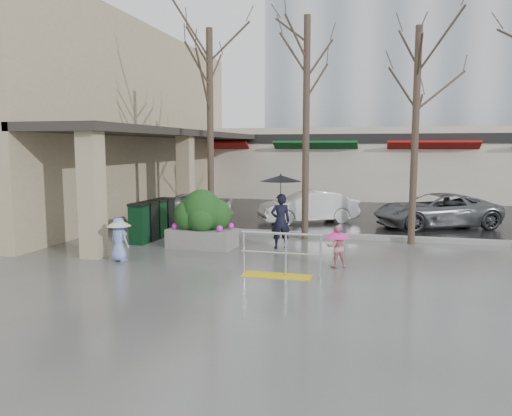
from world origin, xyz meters
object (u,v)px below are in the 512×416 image
at_px(child_pink, 337,244).
at_px(news_boxes, 153,220).
at_px(tree_west, 210,82).
at_px(tree_midwest, 307,74).
at_px(car_a, 187,206).
at_px(tree_mideast, 417,83).
at_px(woman, 281,203).
at_px(car_c, 436,210).
at_px(planter, 202,220).
at_px(child_blue, 119,236).
at_px(handrail, 280,260).
at_px(car_b, 308,207).

xyz_separation_m(child_pink, news_boxes, (-6.11, 2.39, 0.03)).
relative_size(tree_west, tree_midwest, 0.97).
bearing_deg(car_a, tree_mideast, 56.87).
relative_size(woman, child_pink, 2.12).
xyz_separation_m(tree_midwest, woman, (-0.46, -1.69, -3.90)).
relative_size(tree_mideast, child_pink, 6.25).
xyz_separation_m(car_a, car_c, (9.43, 1.10, 0.00)).
distance_m(news_boxes, car_a, 3.69).
xyz_separation_m(planter, news_boxes, (-2.01, 0.84, -0.20)).
height_order(tree_midwest, tree_mideast, tree_midwest).
bearing_deg(child_blue, tree_west, -85.67).
xyz_separation_m(child_pink, child_blue, (-5.55, -0.72, 0.08)).
bearing_deg(planter, woman, 9.44).
bearing_deg(car_a, child_blue, -9.39).
distance_m(child_blue, car_a, 6.84).
xyz_separation_m(child_blue, car_a, (-0.89, 6.79, -0.05)).
height_order(child_blue, car_c, car_c).
relative_size(handrail, tree_midwest, 0.27).
xyz_separation_m(handrail, tree_west, (-3.36, 4.80, 4.71)).
bearing_deg(car_b, tree_mideast, 18.45).
bearing_deg(tree_midwest, child_blue, -134.05).
distance_m(child_blue, car_b, 8.71).
relative_size(woman, planter, 1.07).
bearing_deg(tree_west, planter, -77.55).
bearing_deg(news_boxes, child_pink, -18.36).
relative_size(handrail, woman, 0.86).
xyz_separation_m(tree_midwest, car_b, (-0.41, 3.50, -4.60)).
height_order(planter, car_a, planter).
bearing_deg(news_boxes, handrail, -32.94).
bearing_deg(woman, child_pink, 107.71).
bearing_deg(car_c, handrail, -49.45).
height_order(tree_west, woman, tree_west).
xyz_separation_m(tree_midwest, car_c, (4.33, 3.54, -4.60)).
xyz_separation_m(woman, news_boxes, (-4.29, 0.46, -0.71)).
height_order(child_blue, car_a, car_a).
xyz_separation_m(tree_west, news_boxes, (-1.55, -1.23, -4.46)).
relative_size(tree_mideast, child_blue, 5.63).
height_order(handrail, car_b, car_b).
relative_size(child_pink, car_c, 0.23).
height_order(child_pink, car_a, car_a).
relative_size(tree_west, car_c, 1.50).
bearing_deg(car_a, tree_west, 20.86).
relative_size(handrail, car_b, 0.50).
height_order(tree_west, planter, tree_west).
relative_size(tree_midwest, car_c, 1.54).
height_order(tree_midwest, news_boxes, tree_midwest).
bearing_deg(car_b, news_boxes, -70.74).
bearing_deg(woman, tree_midwest, -130.70).
relative_size(child_pink, car_b, 0.27).
xyz_separation_m(handrail, tree_midwest, (-0.16, 4.80, 4.86)).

